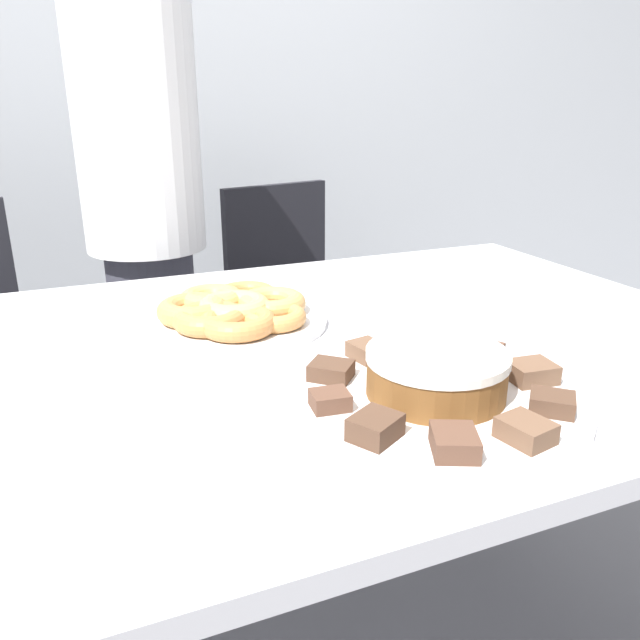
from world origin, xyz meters
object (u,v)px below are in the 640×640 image
Objects in this scene: plate_donuts at (235,322)px; plate_cake at (435,397)px; person_standing at (146,228)px; napkin at (563,308)px; frosted_cake at (436,373)px; office_chair_right at (302,327)px.

plate_cake is at bearing -67.21° from plate_donuts.
person_standing is 0.64m from plate_donuts.
plate_cake reaches higher than napkin.
plate_donuts is at bearing -84.91° from person_standing.
napkin is at bearing 28.08° from plate_cake.
person_standing is 4.74× the size of plate_donuts.
frosted_cake is 0.97× the size of napkin.
person_standing is 3.92× the size of plate_cake.
plate_donuts is (0.06, -0.64, -0.05)m from person_standing.
plate_cake is 2.14× the size of frosted_cake.
napkin is at bearing -15.17° from plate_donuts.
plate_donuts is 0.61m from napkin.
plate_donuts is at bearing 164.83° from napkin.
person_standing is at bearing 95.09° from plate_donuts.
frosted_cake is (0.22, -1.03, -0.02)m from person_standing.
person_standing reaches higher than frosted_cake.
person_standing is 1.05m from plate_cake.
office_chair_right is at bearing 61.95° from plate_donuts.
office_chair_right is at bearing 21.80° from person_standing.
plate_cake and plate_donuts have the same top height.
office_chair_right is 4.71× the size of frosted_cake.
napkin is at bearing 28.08° from frosted_cake.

